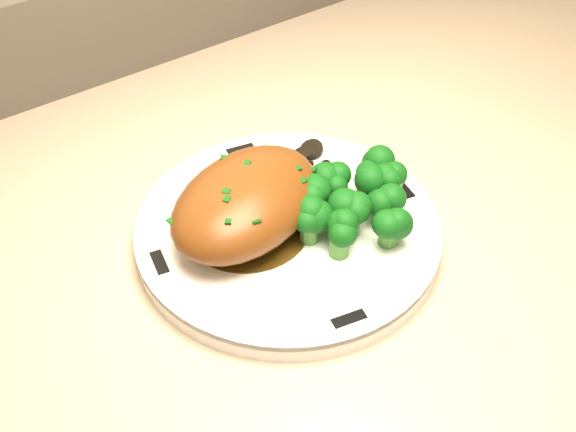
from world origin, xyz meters
TOP-DOWN VIEW (x-y plane):
  - plate at (0.27, 1.65)m, footprint 0.30×0.30m
  - rim_accent_0 at (0.30, 1.76)m, footprint 0.03×0.02m
  - rim_accent_1 at (0.16, 1.67)m, footprint 0.02×0.03m
  - rim_accent_2 at (0.25, 1.54)m, footprint 0.03×0.02m
  - rim_accent_3 at (0.39, 1.62)m, footprint 0.02×0.03m
  - gravy_pool at (0.24, 1.67)m, footprint 0.11×0.11m
  - chicken_breast at (0.25, 1.66)m, footprint 0.18×0.15m
  - mushroom_pile at (0.30, 1.70)m, footprint 0.10×0.07m
  - broccoli_florets at (0.32, 1.62)m, footprint 0.12×0.10m

SIDE VIEW (x-z plane):
  - plate at x=0.27m, z-range 0.91..0.92m
  - rim_accent_0 at x=0.30m, z-range 0.92..0.93m
  - rim_accent_1 at x=0.16m, z-range 0.92..0.93m
  - rim_accent_2 at x=0.25m, z-range 0.92..0.93m
  - rim_accent_3 at x=0.39m, z-range 0.92..0.93m
  - gravy_pool at x=0.24m, z-range 0.92..0.93m
  - mushroom_pile at x=0.30m, z-range 0.92..0.94m
  - broccoli_florets at x=0.32m, z-range 0.93..0.97m
  - chicken_breast at x=0.25m, z-range 0.92..0.98m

